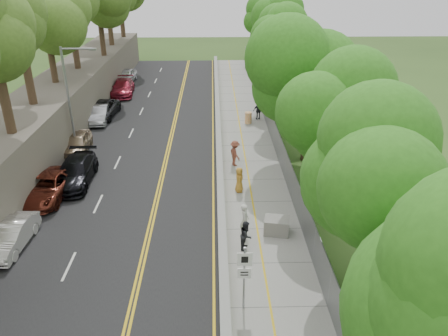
{
  "coord_description": "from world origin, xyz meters",
  "views": [
    {
      "loc": [
        -0.13,
        -17.16,
        13.38
      ],
      "look_at": [
        0.5,
        8.0,
        1.4
      ],
      "focal_mm": 35.0,
      "sensor_mm": 36.0,
      "label": 1
    }
  ],
  "objects_px": {
    "construction_barrel": "(248,118)",
    "concrete_block": "(277,226)",
    "car_2": "(48,187)",
    "car_1": "(11,236)",
    "painter_0": "(239,180)",
    "signpost": "(244,272)",
    "person_far": "(259,110)",
    "streetlight": "(71,94)"
  },
  "relations": [
    {
      "from": "construction_barrel",
      "to": "car_2",
      "type": "relative_size",
      "value": 0.2
    },
    {
      "from": "car_1",
      "to": "car_2",
      "type": "xyz_separation_m",
      "value": [
        0.11,
        5.21,
        0.05
      ]
    },
    {
      "from": "streetlight",
      "to": "construction_barrel",
      "type": "height_order",
      "value": "streetlight"
    },
    {
      "from": "streetlight",
      "to": "person_far",
      "type": "relative_size",
      "value": 4.62
    },
    {
      "from": "streetlight",
      "to": "concrete_block",
      "type": "xyz_separation_m",
      "value": [
        13.66,
        -11.39,
        -4.15
      ]
    },
    {
      "from": "construction_barrel",
      "to": "painter_0",
      "type": "distance_m",
      "value": 13.0
    },
    {
      "from": "signpost",
      "to": "painter_0",
      "type": "distance_m",
      "value": 10.44
    },
    {
      "from": "streetlight",
      "to": "car_2",
      "type": "height_order",
      "value": "streetlight"
    },
    {
      "from": "streetlight",
      "to": "construction_barrel",
      "type": "xyz_separation_m",
      "value": [
        13.46,
        6.26,
        -4.08
      ]
    },
    {
      "from": "streetlight",
      "to": "car_2",
      "type": "distance_m",
      "value": 8.12
    },
    {
      "from": "streetlight",
      "to": "person_far",
      "type": "distance_m",
      "value": 16.65
    },
    {
      "from": "car_2",
      "to": "person_far",
      "type": "distance_m",
      "value": 20.4
    },
    {
      "from": "person_far",
      "to": "signpost",
      "type": "bearing_deg",
      "value": 70.97
    },
    {
      "from": "concrete_block",
      "to": "painter_0",
      "type": "xyz_separation_m",
      "value": [
        -1.75,
        4.75,
        0.38
      ]
    },
    {
      "from": "signpost",
      "to": "car_2",
      "type": "bearing_deg",
      "value": 139.18
    },
    {
      "from": "construction_barrel",
      "to": "person_far",
      "type": "xyz_separation_m",
      "value": [
        1.02,
        1.04,
        0.35
      ]
    },
    {
      "from": "construction_barrel",
      "to": "painter_0",
      "type": "height_order",
      "value": "painter_0"
    },
    {
      "from": "streetlight",
      "to": "car_2",
      "type": "bearing_deg",
      "value": -89.43
    },
    {
      "from": "concrete_block",
      "to": "person_far",
      "type": "xyz_separation_m",
      "value": [
        0.82,
        18.7,
        0.42
      ]
    },
    {
      "from": "person_far",
      "to": "car_1",
      "type": "bearing_deg",
      "value": 41.46
    },
    {
      "from": "concrete_block",
      "to": "person_far",
      "type": "height_order",
      "value": "person_far"
    },
    {
      "from": "construction_barrel",
      "to": "concrete_block",
      "type": "relative_size",
      "value": 0.77
    },
    {
      "from": "streetlight",
      "to": "construction_barrel",
      "type": "distance_m",
      "value": 15.4
    },
    {
      "from": "construction_barrel",
      "to": "car_1",
      "type": "distance_m",
      "value": 22.99
    },
    {
      "from": "car_1",
      "to": "painter_0",
      "type": "xyz_separation_m",
      "value": [
        11.96,
        5.7,
        0.16
      ]
    },
    {
      "from": "car_2",
      "to": "car_1",
      "type": "bearing_deg",
      "value": -85.25
    },
    {
      "from": "car_2",
      "to": "construction_barrel",
      "type": "bearing_deg",
      "value": 51.0
    },
    {
      "from": "streetlight",
      "to": "painter_0",
      "type": "xyz_separation_m",
      "value": [
        11.91,
        -6.64,
        -3.77
      ]
    },
    {
      "from": "person_far",
      "to": "streetlight",
      "type": "bearing_deg",
      "value": 14.71
    },
    {
      "from": "construction_barrel",
      "to": "painter_0",
      "type": "relative_size",
      "value": 0.62
    },
    {
      "from": "construction_barrel",
      "to": "car_1",
      "type": "relative_size",
      "value": 0.25
    },
    {
      "from": "construction_barrel",
      "to": "car_2",
      "type": "distance_m",
      "value": 18.94
    },
    {
      "from": "painter_0",
      "to": "concrete_block",
      "type": "bearing_deg",
      "value": -155.9
    },
    {
      "from": "car_1",
      "to": "concrete_block",
      "type": "bearing_deg",
      "value": 6.63
    },
    {
      "from": "painter_0",
      "to": "person_far",
      "type": "bearing_deg",
      "value": -6.59
    },
    {
      "from": "signpost",
      "to": "concrete_block",
      "type": "bearing_deg",
      "value": 69.09
    },
    {
      "from": "car_1",
      "to": "person_far",
      "type": "xyz_separation_m",
      "value": [
        14.53,
        19.65,
        0.2
      ]
    },
    {
      "from": "painter_0",
      "to": "person_far",
      "type": "distance_m",
      "value": 14.18
    },
    {
      "from": "car_1",
      "to": "person_far",
      "type": "bearing_deg",
      "value": 56.16
    },
    {
      "from": "concrete_block",
      "to": "car_1",
      "type": "bearing_deg",
      "value": -176.01
    },
    {
      "from": "construction_barrel",
      "to": "car_1",
      "type": "xyz_separation_m",
      "value": [
        -13.51,
        -18.61,
        0.15
      ]
    },
    {
      "from": "signpost",
      "to": "painter_0",
      "type": "height_order",
      "value": "signpost"
    }
  ]
}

